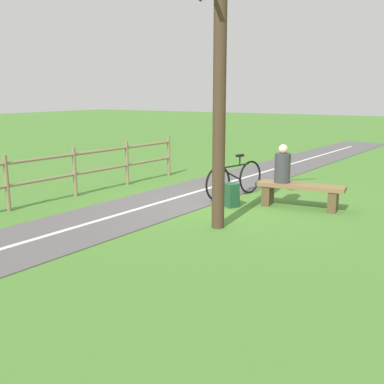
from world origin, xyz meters
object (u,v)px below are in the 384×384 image
at_px(bench, 300,191).
at_px(backpack, 231,195).
at_px(tree_far_right, 219,94).
at_px(person_seated, 282,166).
at_px(bicycle, 235,179).

distance_m(bench, backpack, 1.35).
bearing_deg(backpack, tree_far_right, 107.70).
distance_m(person_seated, bicycle, 1.27).
relative_size(backpack, tree_far_right, 0.10).
bearing_deg(person_seated, backpack, 28.20).
xyz_separation_m(person_seated, bicycle, (1.17, -0.26, -0.42)).
bearing_deg(bench, person_seated, -0.00).
relative_size(bench, backpack, 3.70).
bearing_deg(tree_far_right, bench, -110.69).
distance_m(person_seated, tree_far_right, 2.45).
distance_m(bench, tree_far_right, 2.85).
xyz_separation_m(bench, bicycle, (1.54, -0.23, 0.06)).
bearing_deg(tree_far_right, bicycle, -70.85).
distance_m(person_seated, backpack, 1.17).
distance_m(bicycle, backpack, 0.91).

